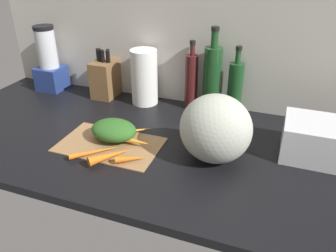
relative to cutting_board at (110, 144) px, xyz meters
The scene contains 19 objects.
ground_plane 11.79cm from the cutting_board, 52.69° to the left, with size 170.00×80.00×3.00cm, color black.
wall_back 56.63cm from the cutting_board, 81.60° to the left, with size 170.00×3.00×60.00cm, color #BCB7AD.
cutting_board is the anchor object (origin of this frame).
carrot_0 10.82cm from the cutting_board, 59.78° to the right, with size 3.28×3.28×14.96cm, color orange.
carrot_1 10.90cm from the cutting_board, 63.07° to the left, with size 2.34×2.34×15.17cm, color orange.
carrot_2 5.94cm from the cutting_board, 129.46° to the left, with size 3.53×3.53×13.16cm, color #B2264C.
carrot_3 8.26cm from the cutting_board, 98.06° to the right, with size 2.01×2.01×17.68cm, color orange.
carrot_4 8.14cm from the cutting_board, 15.66° to the left, with size 3.17×3.17×17.42cm, color orange.
carrot_5 2.51cm from the cutting_board, 91.61° to the left, with size 2.88×2.88×14.51cm, color orange.
carrot_6 14.95cm from the cutting_board, 31.67° to the right, with size 2.48×2.48×11.00cm, color orange.
carrot_greens_pile 5.37cm from the cutting_board, 89.86° to the left, with size 17.16×13.20×7.26cm, color #2D6023.
winter_squash 39.27cm from the cutting_board, ahead, with size 23.75×21.43×23.25cm, color #B2B7A8.
knife_block 47.40cm from the cutting_board, 120.18° to the left, with size 9.78×15.14×22.62cm.
blender_appliance 66.83cm from the cutting_board, 144.40° to the left, with size 12.36×12.36×31.34cm.
paper_towel_roll 40.65cm from the cutting_board, 94.35° to the left, with size 11.78×11.78×24.62cm, color white.
bottle_0 46.42cm from the cutting_board, 65.97° to the left, with size 5.55×5.55×29.99cm.
bottle_1 51.38cm from the cutting_board, 56.58° to the left, with size 7.57×7.57×36.17cm.
bottle_2 56.68cm from the cutting_board, 48.07° to the left, with size 6.21×6.21×29.32cm.
dish_rack 74.79cm from the cutting_board, 14.17° to the left, with size 27.98×19.16×12.68cm, color silver.
Camera 1 is at (48.25, -98.73, 64.20)cm, focal length 35.58 mm.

